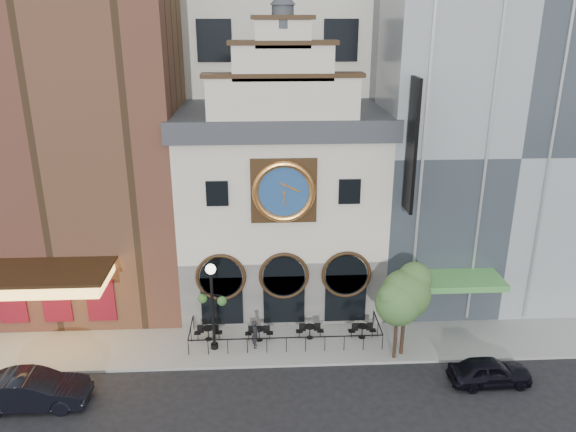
# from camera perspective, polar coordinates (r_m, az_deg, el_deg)

# --- Properties ---
(ground) EXTENTS (120.00, 120.00, 0.00)m
(ground) POSITION_cam_1_polar(r_m,az_deg,el_deg) (30.69, -0.07, -15.12)
(ground) COLOR black
(ground) RESTS_ON ground
(sidewalk) EXTENTS (44.00, 5.00, 0.15)m
(sidewalk) POSITION_cam_1_polar(r_m,az_deg,el_deg) (32.72, -0.29, -12.50)
(sidewalk) COLOR gray
(sidewalk) RESTS_ON ground
(clock_building) EXTENTS (12.60, 8.78, 18.65)m
(clock_building) POSITION_cam_1_polar(r_m,az_deg,el_deg) (34.71, -0.71, 1.56)
(clock_building) COLOR #605E5B
(clock_building) RESTS_ON ground
(theater_building) EXTENTS (14.00, 15.60, 25.00)m
(theater_building) POSITION_cam_1_polar(r_m,az_deg,el_deg) (37.32, -21.65, 10.82)
(theater_building) COLOR brown
(theater_building) RESTS_ON ground
(retail_building) EXTENTS (14.00, 14.40, 20.00)m
(retail_building) POSITION_cam_1_polar(r_m,az_deg,el_deg) (38.60, 18.97, 7.67)
(retail_building) COLOR gray
(retail_building) RESTS_ON ground
(cafe_railing) EXTENTS (10.60, 2.60, 0.90)m
(cafe_railing) POSITION_cam_1_polar(r_m,az_deg,el_deg) (32.45, -0.29, -11.72)
(cafe_railing) COLOR black
(cafe_railing) RESTS_ON sidewalk
(bistro_0) EXTENTS (1.58, 0.68, 0.90)m
(bistro_0) POSITION_cam_1_polar(r_m,az_deg,el_deg) (32.71, -8.11, -11.63)
(bistro_0) COLOR black
(bistro_0) RESTS_ON sidewalk
(bistro_1) EXTENTS (1.58, 0.68, 0.90)m
(bistro_1) POSITION_cam_1_polar(r_m,az_deg,el_deg) (32.38, -2.96, -11.79)
(bistro_1) COLOR black
(bistro_1) RESTS_ON sidewalk
(bistro_2) EXTENTS (1.58, 0.68, 0.90)m
(bistro_2) POSITION_cam_1_polar(r_m,az_deg,el_deg) (32.57, 2.23, -11.57)
(bistro_2) COLOR black
(bistro_2) RESTS_ON sidewalk
(bistro_3) EXTENTS (1.58, 0.68, 0.90)m
(bistro_3) POSITION_cam_1_polar(r_m,az_deg,el_deg) (32.86, 7.54, -11.44)
(bistro_3) COLOR black
(bistro_3) RESTS_ON sidewalk
(car_right) EXTENTS (4.16, 1.80, 1.40)m
(car_right) POSITION_cam_1_polar(r_m,az_deg,el_deg) (30.89, 19.83, -14.63)
(car_right) COLOR black
(car_right) RESTS_ON ground
(car_left) EXTENTS (5.23, 1.91, 1.71)m
(car_left) POSITION_cam_1_polar(r_m,az_deg,el_deg) (30.22, -24.52, -15.83)
(car_left) COLOR black
(car_left) RESTS_ON ground
(pedestrian) EXTENTS (0.40, 0.60, 1.63)m
(pedestrian) POSITION_cam_1_polar(r_m,az_deg,el_deg) (31.63, -3.36, -11.88)
(pedestrian) COLOR black
(pedestrian) RESTS_ON sidewalk
(lamppost) EXTENTS (1.58, 0.86, 5.10)m
(lamppost) POSITION_cam_1_polar(r_m,az_deg,el_deg) (30.57, -7.72, -8.19)
(lamppost) COLOR black
(lamppost) RESTS_ON sidewalk
(tree_left) EXTENTS (2.48, 2.39, 4.78)m
(tree_left) POSITION_cam_1_polar(r_m,az_deg,el_deg) (29.94, 11.20, -8.30)
(tree_left) COLOR #382619
(tree_left) RESTS_ON sidewalk
(tree_right) EXTENTS (2.72, 2.62, 5.24)m
(tree_right) POSITION_cam_1_polar(r_m,az_deg,el_deg) (30.22, 11.97, -7.36)
(tree_right) COLOR #382619
(tree_right) RESTS_ON sidewalk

